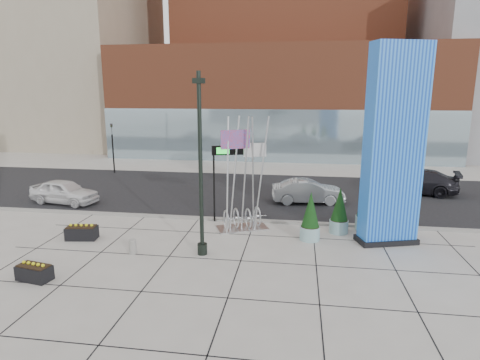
# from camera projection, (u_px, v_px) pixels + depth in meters

# --- Properties ---
(ground) EXTENTS (160.00, 160.00, 0.00)m
(ground) POSITION_uv_depth(u_px,v_px,m) (221.00, 250.00, 17.27)
(ground) COLOR #9E9991
(ground) RESTS_ON ground
(street_asphalt) EXTENTS (80.00, 12.00, 0.02)m
(street_asphalt) POSITION_uv_depth(u_px,v_px,m) (250.00, 193.00, 26.92)
(street_asphalt) COLOR black
(street_asphalt) RESTS_ON ground
(curb_edge) EXTENTS (80.00, 0.30, 0.12)m
(curb_edge) POSITION_uv_depth(u_px,v_px,m) (236.00, 220.00, 21.11)
(curb_edge) COLOR gray
(curb_edge) RESTS_ON ground
(tower_podium) EXTENTS (34.00, 10.00, 11.00)m
(tower_podium) POSITION_uv_depth(u_px,v_px,m) (279.00, 102.00, 41.99)
(tower_podium) COLOR brown
(tower_podium) RESTS_ON ground
(tower_glass_front) EXTENTS (34.00, 0.60, 5.00)m
(tower_glass_front) POSITION_uv_depth(u_px,v_px,m) (276.00, 136.00, 38.01)
(tower_glass_front) COLOR #8CA5B2
(tower_glass_front) RESTS_ON ground
(building_beige_left) EXTENTS (18.00, 20.00, 34.00)m
(building_beige_left) POSITION_uv_depth(u_px,v_px,m) (68.00, 6.00, 50.09)
(building_beige_left) COLOR gray
(building_beige_left) RESTS_ON ground
(blue_pylon) EXTENTS (2.83, 1.86, 8.69)m
(blue_pylon) POSITION_uv_depth(u_px,v_px,m) (393.00, 150.00, 17.24)
(blue_pylon) COLOR #0C3BC2
(blue_pylon) RESTS_ON ground
(lamp_post) EXTENTS (0.50, 0.41, 7.45)m
(lamp_post) POSITION_uv_depth(u_px,v_px,m) (201.00, 183.00, 16.17)
(lamp_post) COLOR black
(lamp_post) RESTS_ON ground
(public_art_sculpture) EXTENTS (2.74, 2.11, 5.58)m
(public_art_sculpture) POSITION_uv_depth(u_px,v_px,m) (243.00, 200.00, 19.65)
(public_art_sculpture) COLOR silver
(public_art_sculpture) RESTS_ON ground
(concrete_bollard) EXTENTS (0.31, 0.31, 0.61)m
(concrete_bollard) POSITION_uv_depth(u_px,v_px,m) (133.00, 247.00, 16.83)
(concrete_bollard) COLOR gray
(concrete_bollard) RESTS_ON ground
(overhead_street_sign) EXTENTS (1.85, 0.69, 3.98)m
(overhead_street_sign) POSITION_uv_depth(u_px,v_px,m) (227.00, 157.00, 20.25)
(overhead_street_sign) COLOR black
(overhead_street_sign) RESTS_ON ground
(round_planter_east) EXTENTS (0.98, 0.98, 2.45)m
(round_planter_east) POSITION_uv_depth(u_px,v_px,m) (366.00, 207.00, 19.55)
(round_planter_east) COLOR #8BB6BB
(round_planter_east) RESTS_ON ground
(round_planter_mid) EXTENTS (0.90, 0.90, 2.24)m
(round_planter_mid) POSITION_uv_depth(u_px,v_px,m) (339.00, 212.00, 19.15)
(round_planter_mid) COLOR #8BB6BB
(round_planter_mid) RESTS_ON ground
(round_planter_west) EXTENTS (0.91, 0.91, 2.27)m
(round_planter_west) POSITION_uv_depth(u_px,v_px,m) (310.00, 217.00, 18.23)
(round_planter_west) COLOR #8BB6BB
(round_planter_west) RESTS_ON ground
(box_planter_north) EXTENTS (1.44, 0.85, 0.75)m
(box_planter_north) POSITION_uv_depth(u_px,v_px,m) (82.00, 232.00, 18.46)
(box_planter_north) COLOR black
(box_planter_north) RESTS_ON ground
(box_planter_south) EXTENTS (1.34, 0.85, 0.69)m
(box_planter_south) POSITION_uv_depth(u_px,v_px,m) (34.00, 272.00, 14.48)
(box_planter_south) COLOR black
(box_planter_south) RESTS_ON ground
(car_white_west) EXTENTS (4.44, 2.39, 1.43)m
(car_white_west) POSITION_uv_depth(u_px,v_px,m) (64.00, 192.00, 24.25)
(car_white_west) COLOR white
(car_white_west) RESTS_ON ground
(car_silver_mid) EXTENTS (4.47, 2.02, 1.42)m
(car_silver_mid) POSITION_uv_depth(u_px,v_px,m) (308.00, 192.00, 24.34)
(car_silver_mid) COLOR #A5A8AC
(car_silver_mid) RESTS_ON ground
(car_dark_east) EXTENTS (5.87, 3.41, 1.60)m
(car_dark_east) POSITION_uv_depth(u_px,v_px,m) (414.00, 181.00, 26.68)
(car_dark_east) COLOR black
(car_dark_east) RESTS_ON ground
(traffic_signal) EXTENTS (0.15, 0.18, 4.10)m
(traffic_signal) POSITION_uv_depth(u_px,v_px,m) (113.00, 145.00, 32.96)
(traffic_signal) COLOR black
(traffic_signal) RESTS_ON ground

